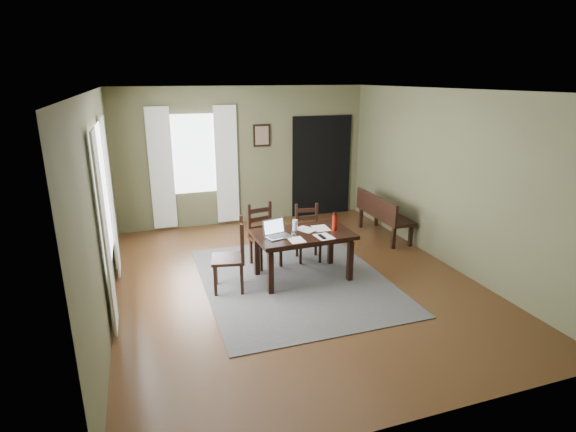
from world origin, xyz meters
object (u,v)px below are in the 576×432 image
object	(u,v)px
water_bottle	(335,222)
dining_table	(303,238)
chair_back_left	(264,236)
chair_end	(232,257)
bench	(382,212)
laptop	(276,232)
chair_back_right	(308,233)

from	to	relation	value
water_bottle	dining_table	bearing A→B (deg)	174.08
chair_back_left	water_bottle	xyz separation A→B (m)	(0.88, -0.71, 0.36)
chair_end	bench	bearing A→B (deg)	123.67
chair_end	water_bottle	distance (m)	1.57
dining_table	chair_back_left	bearing A→B (deg)	119.81
chair_end	laptop	size ratio (longest dim) A/B	2.53
chair_end	chair_back_left	bearing A→B (deg)	148.46
dining_table	laptop	size ratio (longest dim) A/B	3.56
dining_table	water_bottle	distance (m)	0.52
dining_table	chair_back_right	world-z (taller)	chair_back_right
chair_end	bench	world-z (taller)	chair_end
chair_end	laptop	xyz separation A→B (m)	(0.65, 0.03, 0.28)
chair_back_right	water_bottle	distance (m)	0.82
bench	water_bottle	size ratio (longest dim) A/B	5.11
dining_table	chair_end	size ratio (longest dim) A/B	1.41
chair_back_left	water_bottle	world-z (taller)	water_bottle
bench	water_bottle	xyz separation A→B (m)	(-1.53, -1.27, 0.36)
chair_back_right	laptop	world-z (taller)	laptop
dining_table	bench	bearing A→B (deg)	29.49
chair_end	bench	distance (m)	3.32
dining_table	bench	distance (m)	2.35
water_bottle	chair_back_left	bearing A→B (deg)	141.18
chair_back_left	laptop	bearing A→B (deg)	-102.31
dining_table	chair_end	bearing A→B (deg)	-179.06
chair_end	chair_back_left	size ratio (longest dim) A/B	1.04
laptop	water_bottle	world-z (taller)	water_bottle
laptop	chair_back_right	bearing A→B (deg)	28.52
chair_back_left	bench	size ratio (longest dim) A/B	0.69
laptop	bench	bearing A→B (deg)	13.41
chair_back_right	bench	bearing A→B (deg)	28.07
chair_back_right	chair_end	bearing A→B (deg)	-143.72
chair_back_left	chair_back_right	world-z (taller)	chair_back_left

